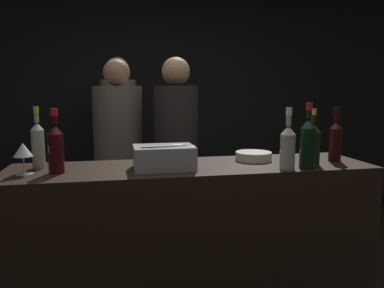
# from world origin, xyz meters

# --- Properties ---
(wall_back_chalkboard) EXTENTS (6.40, 0.06, 2.80)m
(wall_back_chalkboard) POSITION_xyz_m (0.00, 2.44, 1.40)
(wall_back_chalkboard) COLOR black
(wall_back_chalkboard) RESTS_ON ground_plane
(bar_counter) EXTENTS (2.04, 0.53, 1.06)m
(bar_counter) POSITION_xyz_m (0.00, 0.27, 0.53)
(bar_counter) COLOR black
(bar_counter) RESTS_ON ground_plane
(ice_bin_with_bottles) EXTENTS (0.34, 0.23, 0.13)m
(ice_bin_with_bottles) POSITION_xyz_m (-0.17, 0.22, 1.13)
(ice_bin_with_bottles) COLOR #9EA0A5
(ice_bin_with_bottles) RESTS_ON bar_counter
(bowl_white) EXTENTS (0.22, 0.22, 0.05)m
(bowl_white) POSITION_xyz_m (0.40, 0.36, 1.09)
(bowl_white) COLOR silver
(bowl_white) RESTS_ON bar_counter
(wine_glass) EXTENTS (0.09, 0.09, 0.16)m
(wine_glass) POSITION_xyz_m (-0.88, 0.22, 1.18)
(wine_glass) COLOR silver
(wine_glass) RESTS_ON bar_counter
(candle_votive) EXTENTS (0.06, 0.06, 0.06)m
(candle_votive) POSITION_xyz_m (0.58, 0.29, 1.09)
(candle_votive) COLOR silver
(candle_votive) RESTS_ON bar_counter
(red_wine_bottle_tall) EXTENTS (0.08, 0.08, 0.33)m
(red_wine_bottle_tall) POSITION_xyz_m (-0.72, 0.22, 1.20)
(red_wine_bottle_tall) COLOR black
(red_wine_bottle_tall) RESTS_ON bar_counter
(white_wine_bottle) EXTENTS (0.08, 0.08, 0.33)m
(white_wine_bottle) POSITION_xyz_m (0.48, 0.07, 1.19)
(white_wine_bottle) COLOR #9EA899
(white_wine_bottle) RESTS_ON bar_counter
(red_wine_bottle_black_foil) EXTENTS (0.07, 0.07, 0.32)m
(red_wine_bottle_black_foil) POSITION_xyz_m (0.86, 0.24, 1.20)
(red_wine_bottle_black_foil) COLOR black
(red_wine_bottle_black_foil) RESTS_ON bar_counter
(red_wine_bottle_burgundy) EXTENTS (0.08, 0.08, 0.36)m
(red_wine_bottle_burgundy) POSITION_xyz_m (0.59, 0.07, 1.21)
(red_wine_bottle_burgundy) COLOR black
(red_wine_bottle_burgundy) RESTS_ON bar_counter
(rose_wine_bottle) EXTENTS (0.07, 0.07, 0.34)m
(rose_wine_bottle) POSITION_xyz_m (-0.84, 0.37, 1.20)
(rose_wine_bottle) COLOR #9EA899
(rose_wine_bottle) RESTS_ON bar_counter
(champagne_bottle) EXTENTS (0.09, 0.09, 0.32)m
(champagne_bottle) POSITION_xyz_m (0.67, 0.16, 1.19)
(champagne_bottle) COLOR black
(champagne_bottle) RESTS_ON bar_counter
(person_in_hoodie) EXTENTS (0.39, 0.39, 1.73)m
(person_in_hoodie) POSITION_xyz_m (-0.41, 1.27, 0.96)
(person_in_hoodie) COLOR black
(person_in_hoodie) RESTS_ON ground_plane
(person_blond_tee) EXTENTS (0.33, 0.33, 1.79)m
(person_blond_tee) POSITION_xyz_m (-0.39, 1.84, 1.01)
(person_blond_tee) COLOR black
(person_blond_tee) RESTS_ON ground_plane
(person_grey_polo) EXTENTS (0.33, 0.33, 1.73)m
(person_grey_polo) POSITION_xyz_m (0.02, 1.02, 0.97)
(person_grey_polo) COLOR black
(person_grey_polo) RESTS_ON ground_plane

